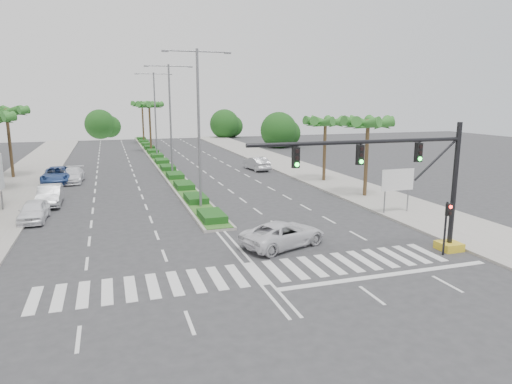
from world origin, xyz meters
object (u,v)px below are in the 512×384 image
Objects in this scene: car_parked_c at (57,175)px; car_parked_d at (73,175)px; car_parked_a at (34,211)px; car_right at (256,163)px; car_crossing at (284,234)px; car_parked_b at (50,195)px.

car_parked_c reaches higher than car_parked_d.
car_parked_c is at bearing 91.84° from car_parked_a.
car_parked_d is at bearing -2.67° from car_parked_c.
car_parked_a is 15.48m from car_parked_d.
car_right is at bearing 40.62° from car_parked_a.
car_parked_c is 1.17× the size of car_parked_d.
car_crossing reaches higher than car_parked_d.
car_crossing is (14.61, -10.55, -0.00)m from car_parked_a.
car_right is (21.55, 12.44, -0.02)m from car_parked_b.
car_parked_b reaches higher than car_right.
car_parked_b is 0.83× the size of car_parked_c.
car_parked_d is 1.05× the size of car_right.
car_parked_d is 0.96× the size of car_crossing.
car_parked_b is 10.45m from car_parked_c.
car_parked_b is 1.02× the size of car_right.
car_parked_a is 0.73× the size of car_parked_c.
car_parked_d is at bearing -1.23° from car_right.
car_parked_c is at bearing -1.85° from car_right.
car_parked_a is 0.86× the size of car_parked_d.
car_right reaches higher than car_crossing.
car_parked_c reaches higher than car_right.
car_crossing is (14.50, -26.04, -0.09)m from car_parked_c.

